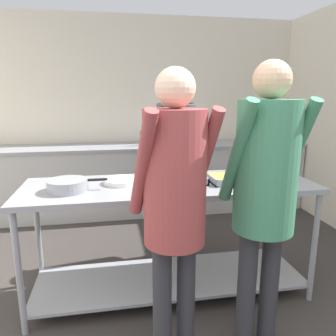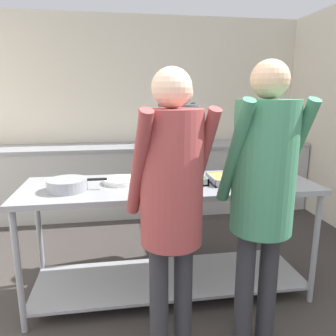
{
  "view_description": "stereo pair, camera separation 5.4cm",
  "coord_description": "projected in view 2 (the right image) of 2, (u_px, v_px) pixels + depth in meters",
  "views": [
    {
      "loc": [
        -0.37,
        -0.78,
        1.61
      ],
      "look_at": [
        0.08,
        1.72,
        1.03
      ],
      "focal_mm": 35.0,
      "sensor_mm": 36.0,
      "label": 1
    },
    {
      "loc": [
        -0.32,
        -0.79,
        1.61
      ],
      "look_at": [
        0.08,
        1.72,
        1.03
      ],
      "focal_mm": 35.0,
      "sensor_mm": 36.0,
      "label": 2
    }
  ],
  "objects": [
    {
      "name": "wall_rear",
      "position": [
        138.0,
        114.0,
        4.67
      ],
      "size": [
        4.74,
        0.06,
        2.65
      ],
      "color": "beige",
      "rests_on": "ground_plane"
    },
    {
      "name": "back_counter",
      "position": [
        141.0,
        178.0,
        4.5
      ],
      "size": [
        4.58,
        0.65,
        0.94
      ],
      "color": "#A8A8A8",
      "rests_on": "ground_plane"
    },
    {
      "name": "serving_counter",
      "position": [
        170.0,
        220.0,
        2.6
      ],
      "size": [
        2.25,
        0.73,
        0.93
      ],
      "color": "gray",
      "rests_on": "ground_plane"
    },
    {
      "name": "sauce_pan",
      "position": [
        67.0,
        184.0,
        2.34
      ],
      "size": [
        0.43,
        0.29,
        0.08
      ],
      "color": "gray",
      "rests_on": "serving_counter"
    },
    {
      "name": "plate_stack",
      "position": [
        121.0,
        181.0,
        2.54
      ],
      "size": [
        0.27,
        0.27,
        0.04
      ],
      "color": "white",
      "rests_on": "serving_counter"
    },
    {
      "name": "serving_tray_vegetables",
      "position": [
        174.0,
        179.0,
        2.56
      ],
      "size": [
        0.48,
        0.31,
        0.05
      ],
      "color": "gray",
      "rests_on": "serving_counter"
    },
    {
      "name": "serving_tray_roast",
      "position": [
        234.0,
        179.0,
        2.57
      ],
      "size": [
        0.39,
        0.28,
        0.05
      ],
      "color": "gray",
      "rests_on": "serving_counter"
    },
    {
      "name": "broccoli_bowl",
      "position": [
        276.0,
        175.0,
        2.62
      ],
      "size": [
        0.24,
        0.24,
        0.11
      ],
      "color": "#B2B2B7",
      "rests_on": "serving_counter"
    },
    {
      "name": "guest_serving_left",
      "position": [
        171.0,
        193.0,
        1.78
      ],
      "size": [
        0.5,
        0.43,
        1.74
      ],
      "color": "#2D2D33",
      "rests_on": "ground_plane"
    },
    {
      "name": "guest_serving_right",
      "position": [
        263.0,
        183.0,
        1.87
      ],
      "size": [
        0.48,
        0.38,
        1.79
      ],
      "color": "#2D2D33",
      "rests_on": "ground_plane"
    },
    {
      "name": "cook_behind_counter",
      "position": [
        181.0,
        150.0,
        3.15
      ],
      "size": [
        0.43,
        0.36,
        1.72
      ],
      "color": "#2D2D33",
      "rests_on": "ground_plane"
    },
    {
      "name": "water_bottle",
      "position": [
        145.0,
        136.0,
        4.33
      ],
      "size": [
        0.07,
        0.07,
        0.26
      ],
      "color": "brown",
      "rests_on": "back_counter"
    }
  ]
}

